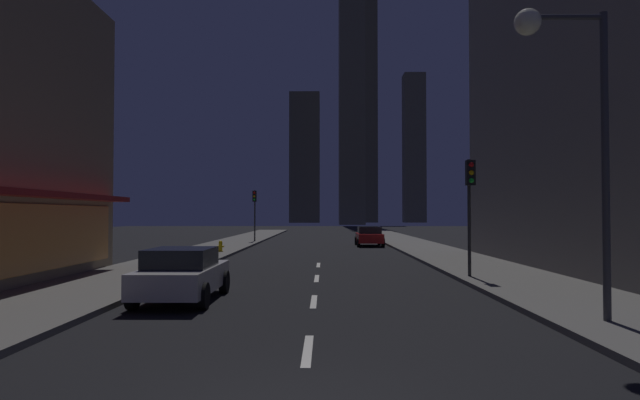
{
  "coord_description": "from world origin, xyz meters",
  "views": [
    {
      "loc": [
        0.3,
        -6.21,
        2.38
      ],
      "look_at": [
        0.0,
        26.91,
        3.24
      ],
      "focal_mm": 30.18,
      "sensor_mm": 36.0,
      "label": 1
    }
  ],
  "objects_px": {
    "car_parked_near": "(182,274)",
    "street_lamp_right": "(565,87)",
    "traffic_light_near_right": "(470,191)",
    "car_parked_far": "(369,236)",
    "traffic_light_far_left": "(255,204)",
    "fire_hydrant_far_left": "(220,246)"
  },
  "relations": [
    {
      "from": "traffic_light_near_right",
      "to": "street_lamp_right",
      "type": "bearing_deg",
      "value": -90.87
    },
    {
      "from": "car_parked_near",
      "to": "car_parked_far",
      "type": "xyz_separation_m",
      "value": [
        7.2,
        25.31,
        0.0
      ]
    },
    {
      "from": "fire_hydrant_far_left",
      "to": "street_lamp_right",
      "type": "height_order",
      "value": "street_lamp_right"
    },
    {
      "from": "car_parked_near",
      "to": "street_lamp_right",
      "type": "bearing_deg",
      "value": -20.68
    },
    {
      "from": "fire_hydrant_far_left",
      "to": "traffic_light_near_right",
      "type": "height_order",
      "value": "traffic_light_near_right"
    },
    {
      "from": "fire_hydrant_far_left",
      "to": "traffic_light_near_right",
      "type": "bearing_deg",
      "value": -47.92
    },
    {
      "from": "car_parked_near",
      "to": "traffic_light_near_right",
      "type": "bearing_deg",
      "value": 26.56
    },
    {
      "from": "car_parked_far",
      "to": "street_lamp_right",
      "type": "height_order",
      "value": "street_lamp_right"
    },
    {
      "from": "fire_hydrant_far_left",
      "to": "car_parked_near",
      "type": "bearing_deg",
      "value": -82.37
    },
    {
      "from": "traffic_light_far_left",
      "to": "street_lamp_right",
      "type": "height_order",
      "value": "street_lamp_right"
    },
    {
      "from": "car_parked_near",
      "to": "traffic_light_far_left",
      "type": "xyz_separation_m",
      "value": [
        -1.9,
        29.53,
        2.45
      ]
    },
    {
      "from": "fire_hydrant_far_left",
      "to": "traffic_light_near_right",
      "type": "relative_size",
      "value": 0.16
    },
    {
      "from": "car_parked_far",
      "to": "fire_hydrant_far_left",
      "type": "height_order",
      "value": "car_parked_far"
    },
    {
      "from": "car_parked_near",
      "to": "street_lamp_right",
      "type": "xyz_separation_m",
      "value": [
        8.98,
        -3.39,
        4.33
      ]
    },
    {
      "from": "car_parked_far",
      "to": "traffic_light_far_left",
      "type": "height_order",
      "value": "traffic_light_far_left"
    },
    {
      "from": "traffic_light_near_right",
      "to": "street_lamp_right",
      "type": "distance_m",
      "value": 8.16
    },
    {
      "from": "car_parked_near",
      "to": "traffic_light_near_right",
      "type": "height_order",
      "value": "traffic_light_near_right"
    },
    {
      "from": "traffic_light_near_right",
      "to": "traffic_light_far_left",
      "type": "relative_size",
      "value": 1.0
    },
    {
      "from": "traffic_light_far_left",
      "to": "car_parked_near",
      "type": "bearing_deg",
      "value": -86.32
    },
    {
      "from": "car_parked_near",
      "to": "fire_hydrant_far_left",
      "type": "relative_size",
      "value": 6.48
    },
    {
      "from": "car_parked_far",
      "to": "traffic_light_near_right",
      "type": "xyz_separation_m",
      "value": [
        1.9,
        -20.76,
        2.45
      ]
    },
    {
      "from": "traffic_light_near_right",
      "to": "street_lamp_right",
      "type": "height_order",
      "value": "street_lamp_right"
    }
  ]
}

